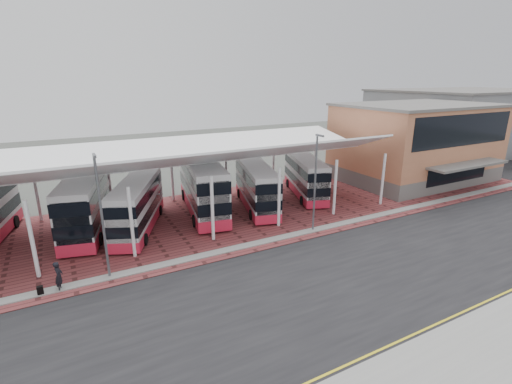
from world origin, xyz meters
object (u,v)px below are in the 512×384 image
at_px(bus_2, 138,206).
at_px(pedestrian, 59,276).
at_px(terminal, 416,142).
at_px(bus_1, 87,203).
at_px(bus_3, 202,186).
at_px(bus_4, 256,187).
at_px(bus_5, 305,177).

distance_m(bus_2, pedestrian, 9.59).
relative_size(terminal, bus_1, 1.58).
xyz_separation_m(bus_1, bus_3, (9.94, -0.29, 0.14)).
xyz_separation_m(terminal, bus_4, (-22.43, -0.31, -2.51)).
xyz_separation_m(bus_3, bus_4, (4.97, -1.47, -0.36)).
relative_size(terminal, bus_5, 1.82).
distance_m(terminal, bus_4, 22.57).
relative_size(bus_4, pedestrian, 5.66).
bearing_deg(bus_5, pedestrian, -140.12).
relative_size(bus_2, bus_3, 0.83).
height_order(terminal, bus_3, terminal).
bearing_deg(pedestrian, bus_3, -42.50).
height_order(terminal, bus_4, terminal).
bearing_deg(bus_5, bus_4, -151.21).
bearing_deg(bus_1, bus_5, 11.76).
height_order(bus_1, bus_4, bus_1).
bearing_deg(bus_1, bus_4, 7.14).
relative_size(bus_1, bus_2, 1.14).
bearing_deg(bus_4, bus_1, -170.67).
xyz_separation_m(bus_2, bus_3, (6.28, 1.71, 0.38)).
bearing_deg(bus_2, bus_3, 39.25).
height_order(terminal, bus_2, terminal).
distance_m(bus_3, bus_5, 11.46).
xyz_separation_m(terminal, bus_2, (-33.68, -0.54, -2.53)).
bearing_deg(terminal, pedestrian, -168.84).
distance_m(bus_5, pedestrian, 25.34).
height_order(bus_2, pedestrian, bus_2).
bearing_deg(bus_5, bus_2, -155.87).
height_order(bus_3, bus_5, bus_3).
xyz_separation_m(terminal, bus_3, (-27.40, 1.16, -2.15)).
bearing_deg(bus_4, bus_3, 179.56).
distance_m(terminal, bus_2, 33.78).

